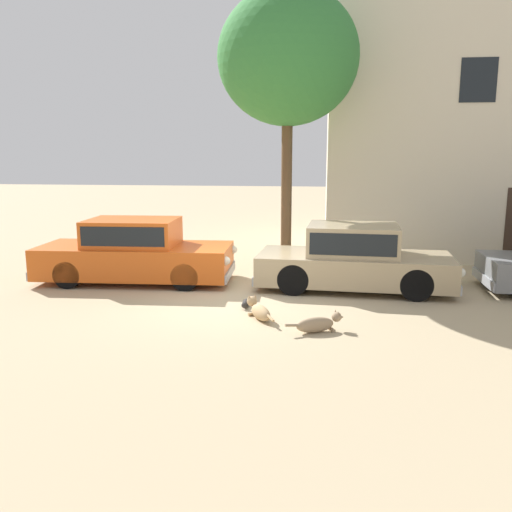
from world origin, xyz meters
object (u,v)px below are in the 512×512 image
at_px(stray_dog_tan, 259,311).
at_px(stray_cat, 246,303).
at_px(parked_sedan_second, 354,258).
at_px(acacia_tree_left, 288,58).
at_px(stray_dog_spotted, 318,324).
at_px(parked_sedan_nearest, 135,251).

xyz_separation_m(stray_dog_tan, stray_cat, (-0.36, 0.74, -0.08)).
relative_size(parked_sedan_second, acacia_tree_left, 0.65).
xyz_separation_m(stray_dog_spotted, stray_cat, (-1.44, 1.34, -0.08)).
distance_m(stray_dog_tan, acacia_tree_left, 6.47).
distance_m(parked_sedan_second, stray_dog_tan, 3.10).
distance_m(parked_sedan_nearest, stray_dog_tan, 4.14).
height_order(parked_sedan_nearest, stray_dog_spotted, parked_sedan_nearest).
relative_size(stray_dog_tan, stray_cat, 1.45).
bearing_deg(parked_sedan_second, stray_dog_tan, -123.20).
bearing_deg(parked_sedan_second, parked_sedan_nearest, -177.48).
relative_size(parked_sedan_second, stray_cat, 6.75).
bearing_deg(parked_sedan_second, acacia_tree_left, 138.81).
xyz_separation_m(stray_dog_tan, acacia_tree_left, (0.19, 4.04, 5.05)).
relative_size(stray_dog_tan, acacia_tree_left, 0.14).
height_order(stray_dog_spotted, stray_dog_tan, stray_dog_tan).
bearing_deg(parked_sedan_nearest, stray_dog_tan, -40.68).
relative_size(parked_sedan_nearest, parked_sedan_second, 1.05).
bearing_deg(stray_cat, stray_dog_spotted, 46.12).
xyz_separation_m(stray_cat, acacia_tree_left, (0.55, 3.30, 5.13)).
bearing_deg(parked_sedan_nearest, stray_cat, -34.53).
bearing_deg(stray_cat, parked_sedan_second, 127.42).
height_order(stray_dog_spotted, acacia_tree_left, acacia_tree_left).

